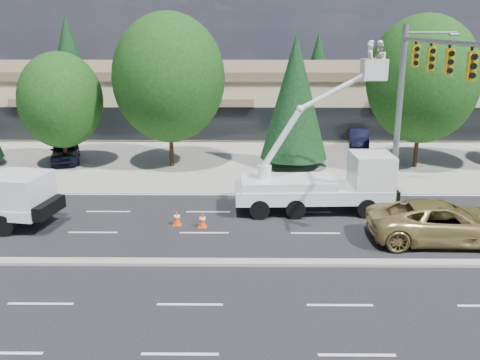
{
  "coord_description": "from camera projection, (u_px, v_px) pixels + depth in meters",
  "views": [
    {
      "loc": [
        1.83,
        -19.12,
        8.96
      ],
      "look_at": [
        1.61,
        3.48,
        2.4
      ],
      "focal_mm": 40.0,
      "sensor_mm": 36.0,
      "label": 1
    }
  ],
  "objects": [
    {
      "name": "ground",
      "position": [
        198.0,
        264.0,
        20.87
      ],
      "size": [
        140.0,
        140.0,
        0.0
      ],
      "primitive_type": "plane",
      "color": "black",
      "rests_on": "ground"
    },
    {
      "name": "concrete_apron",
      "position": [
        221.0,
        149.0,
        40.08
      ],
      "size": [
        140.0,
        22.0,
        0.01
      ],
      "primitive_type": "cube",
      "color": "gray",
      "rests_on": "ground"
    },
    {
      "name": "road_median",
      "position": [
        198.0,
        262.0,
        20.86
      ],
      "size": [
        120.0,
        0.55,
        0.12
      ],
      "primitive_type": "cube",
      "color": "gray",
      "rests_on": "ground"
    },
    {
      "name": "strip_mall",
      "position": [
        225.0,
        95.0,
        48.87
      ],
      "size": [
        50.4,
        15.4,
        5.5
      ],
      "color": "tan",
      "rests_on": "ground"
    },
    {
      "name": "tree_front_c",
      "position": [
        60.0,
        100.0,
        34.16
      ],
      "size": [
        5.35,
        5.35,
        7.43
      ],
      "color": "#332114",
      "rests_on": "ground"
    },
    {
      "name": "tree_front_d",
      "position": [
        169.0,
        78.0,
        33.7
      ],
      "size": [
        7.1,
        7.1,
        9.85
      ],
      "color": "#332114",
      "rests_on": "ground"
    },
    {
      "name": "tree_front_e",
      "position": [
        295.0,
        97.0,
        33.96
      ],
      "size": [
        4.34,
        4.34,
        8.56
      ],
      "color": "#332114",
      "rests_on": "ground"
    },
    {
      "name": "tree_front_f",
      "position": [
        423.0,
        79.0,
        33.57
      ],
      "size": [
        7.01,
        7.01,
        9.73
      ],
      "color": "#332114",
      "rests_on": "ground"
    },
    {
      "name": "tree_back_a",
      "position": [
        69.0,
        58.0,
        59.85
      ],
      "size": [
        5.17,
        5.17,
        10.19
      ],
      "color": "#332114",
      "rests_on": "ground"
    },
    {
      "name": "tree_back_b",
      "position": [
        193.0,
        61.0,
        59.82
      ],
      "size": [
        4.84,
        4.84,
        9.54
      ],
      "color": "#332114",
      "rests_on": "ground"
    },
    {
      "name": "tree_back_c",
      "position": [
        318.0,
        67.0,
        59.87
      ],
      "size": [
        4.24,
        4.24,
        8.36
      ],
      "color": "#332114",
      "rests_on": "ground"
    },
    {
      "name": "tree_back_d",
      "position": [
        426.0,
        63.0,
        59.65
      ],
      "size": [
        4.62,
        4.62,
        9.1
      ],
      "color": "#332114",
      "rests_on": "ground"
    },
    {
      "name": "signal_mast",
      "position": [
        414.0,
        88.0,
        25.86
      ],
      "size": [
        2.76,
        10.16,
        9.0
      ],
      "color": "gray",
      "rests_on": "ground"
    },
    {
      "name": "bucket_truck",
      "position": [
        329.0,
        176.0,
        26.3
      ],
      "size": [
        8.14,
        2.77,
        8.3
      ],
      "rotation": [
        0.0,
        0.0,
        0.04
      ],
      "color": "white",
      "rests_on": "ground"
    },
    {
      "name": "traffic_cone_b",
      "position": [
        177.0,
        218.0,
        24.83
      ],
      "size": [
        0.4,
        0.4,
        0.7
      ],
      "color": "#FF4908",
      "rests_on": "ground"
    },
    {
      "name": "traffic_cone_c",
      "position": [
        203.0,
        220.0,
        24.56
      ],
      "size": [
        0.4,
        0.4,
        0.7
      ],
      "color": "#FF4908",
      "rests_on": "ground"
    },
    {
      "name": "traffic_cone_d",
      "position": [
        380.0,
        223.0,
        24.18
      ],
      "size": [
        0.4,
        0.4,
        0.7
      ],
      "color": "#FF4908",
      "rests_on": "ground"
    },
    {
      "name": "minivan",
      "position": [
        442.0,
        222.0,
        22.82
      ],
      "size": [
        6.33,
        3.01,
        1.74
      ],
      "primitive_type": "imported",
      "rotation": [
        0.0,
        0.0,
        1.55
      ],
      "color": "tan",
      "rests_on": "ground"
    },
    {
      "name": "parked_car_west",
      "position": [
        65.0,
        150.0,
        36.32
      ],
      "size": [
        3.05,
        4.88,
        1.55
      ],
      "primitive_type": "imported",
      "rotation": [
        0.0,
        0.0,
        0.29
      ],
      "color": "black",
      "rests_on": "ground"
    },
    {
      "name": "parked_car_east",
      "position": [
        359.0,
        138.0,
        40.76
      ],
      "size": [
        2.1,
        4.3,
        1.36
      ],
      "primitive_type": "imported",
      "rotation": [
        0.0,
        0.0,
        -0.17
      ],
      "color": "black",
      "rests_on": "ground"
    }
  ]
}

